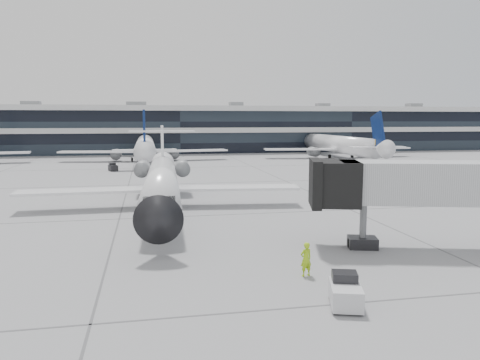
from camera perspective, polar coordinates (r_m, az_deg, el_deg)
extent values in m
plane|color=gray|center=(39.83, 0.03, -4.19)|extent=(220.00, 220.00, 0.00)
cube|color=black|center=(120.55, -7.66, 5.90)|extent=(170.00, 22.00, 10.00)
cylinder|color=white|center=(41.95, -9.54, -0.35)|extent=(3.90, 25.32, 2.84)
cone|color=black|center=(28.05, -9.86, -4.18)|extent=(2.96, 3.06, 2.84)
cone|color=white|center=(56.11, -9.39, 1.91)|extent=(2.84, 3.47, 2.70)
cube|color=white|center=(43.72, -18.49, -1.29)|extent=(11.63, 3.05, 0.23)
cube|color=white|center=(43.54, -0.48, -0.95)|extent=(11.80, 4.01, 0.23)
cylinder|color=slate|center=(50.52, -11.83, 1.38)|extent=(1.73, 3.64, 1.58)
cylinder|color=slate|center=(50.47, -7.05, 1.47)|extent=(1.73, 3.64, 1.58)
cube|color=white|center=(55.32, -9.44, 4.13)|extent=(0.41, 2.74, 4.73)
cube|color=white|center=(55.67, -9.47, 5.88)|extent=(7.63, 2.00, 0.17)
cylinder|color=black|center=(32.51, -9.66, -6.41)|extent=(0.21, 0.60, 0.59)
cylinder|color=black|center=(44.39, -11.49, -2.69)|extent=(0.28, 0.68, 0.67)
cylinder|color=black|center=(44.35, -7.41, -2.61)|extent=(0.28, 0.68, 0.67)
cube|color=#B3B5B8|center=(31.23, 24.61, -0.31)|extent=(13.82, 6.26, 2.52)
cube|color=black|center=(29.54, 11.79, -0.38)|extent=(3.26, 3.67, 2.72)
cylinder|color=slate|center=(30.28, 14.77, -5.51)|extent=(0.43, 0.43, 2.72)
cube|color=black|center=(30.52, 14.70, -7.38)|extent=(2.05, 1.78, 0.68)
imported|color=#A0D516|center=(24.50, 8.04, -9.53)|extent=(0.73, 0.58, 1.78)
cube|color=silver|center=(21.12, 12.74, -13.46)|extent=(1.85, 2.43, 0.88)
cube|color=black|center=(21.38, 12.63, -11.52)|extent=(1.29, 1.16, 0.49)
cylinder|color=black|center=(21.91, 11.03, -13.54)|extent=(0.30, 0.46, 0.43)
cylinder|color=black|center=(22.03, 13.90, -13.50)|extent=(0.30, 0.46, 0.43)
cylinder|color=black|center=(20.46, 11.43, -15.10)|extent=(0.30, 0.46, 0.43)
cylinder|color=black|center=(20.59, 14.52, -15.04)|extent=(0.30, 0.46, 0.43)
cone|color=orange|center=(54.04, -10.84, -0.95)|extent=(0.35, 0.35, 0.55)
cube|color=orange|center=(54.08, -10.83, -1.23)|extent=(0.38, 0.38, 0.03)
cube|color=black|center=(75.76, -15.21, 1.45)|extent=(1.68, 2.22, 0.80)
cube|color=black|center=(76.14, -15.31, 1.88)|extent=(1.17, 1.05, 0.45)
cylinder|color=black|center=(76.37, -15.69, 1.25)|extent=(0.27, 0.42, 0.39)
cylinder|color=black|center=(76.59, -14.97, 1.29)|extent=(0.27, 0.42, 0.39)
cylinder|color=black|center=(74.99, -15.45, 1.15)|extent=(0.27, 0.42, 0.39)
cylinder|color=black|center=(75.21, -14.72, 1.19)|extent=(0.27, 0.42, 0.39)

